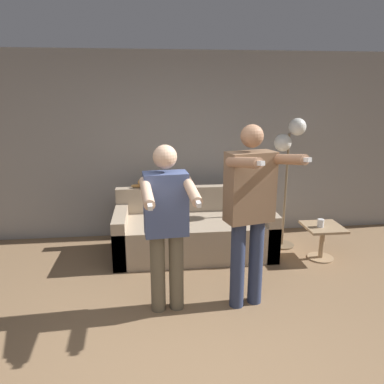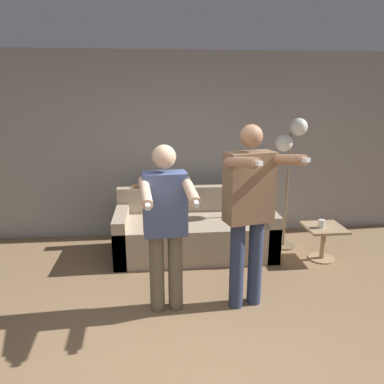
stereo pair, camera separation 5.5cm
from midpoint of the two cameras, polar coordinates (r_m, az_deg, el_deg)
ground_plane at (r=3.15m, az=-0.93°, el=-25.76°), size 16.00×16.00×0.00m
wall_back at (r=5.36m, az=-4.03°, el=6.91°), size 10.00×0.05×2.60m
couch at (r=4.91m, az=-0.07°, el=-6.17°), size 2.02×0.91×0.81m
person_left at (r=3.43m, az=-4.38°, el=-4.32°), size 0.51×0.70×1.61m
person_right at (r=3.51m, az=8.41°, el=-2.03°), size 0.62×0.76×1.78m
cat at (r=5.04m, az=-6.69°, el=1.56°), size 0.44×0.13×0.17m
floor_lamp at (r=5.00m, az=14.27°, el=6.59°), size 0.40×0.32×1.73m
side_table at (r=4.99m, az=18.97°, el=-6.21°), size 0.46×0.46×0.44m
cup at (r=4.88m, az=18.70°, el=-4.51°), size 0.08×0.08×0.10m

